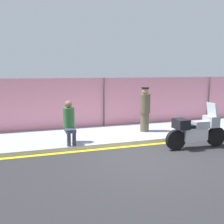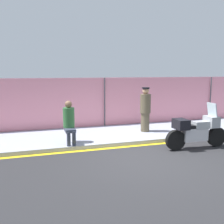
{
  "view_description": "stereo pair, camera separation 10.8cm",
  "coord_description": "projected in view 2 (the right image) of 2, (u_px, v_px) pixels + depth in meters",
  "views": [
    {
      "loc": [
        -3.09,
        -6.28,
        2.39
      ],
      "look_at": [
        -0.45,
        1.65,
        1.08
      ],
      "focal_mm": 42.0,
      "sensor_mm": 36.0,
      "label": 1
    },
    {
      "loc": [
        -2.98,
        -6.31,
        2.39
      ],
      "look_at": [
        -0.45,
        1.65,
        1.08
      ],
      "focal_mm": 42.0,
      "sensor_mm": 36.0,
      "label": 2
    }
  ],
  "objects": [
    {
      "name": "motorcycle",
      "position": [
        196.0,
        131.0,
        8.12
      ],
      "size": [
        2.1,
        0.51,
        1.41
      ],
      "rotation": [
        0.0,
        0.0,
        -0.01
      ],
      "color": "black",
      "rests_on": "ground_plane"
    },
    {
      "name": "storefront_fence",
      "position": [
        104.0,
        103.0,
        10.95
      ],
      "size": [
        36.86,
        0.17,
        2.13
      ],
      "color": "pink",
      "rests_on": "ground_plane"
    },
    {
      "name": "person_seated_on_curb",
      "position": [
        69.0,
        120.0,
        8.24
      ],
      "size": [
        0.36,
        0.68,
        1.34
      ],
      "color": "#2D3342",
      "rests_on": "sidewalk"
    },
    {
      "name": "curb_paint_stripe",
      "position": [
        129.0,
        146.0,
        8.39
      ],
      "size": [
        38.8,
        0.18,
        0.01
      ],
      "color": "gold",
      "rests_on": "ground_plane"
    },
    {
      "name": "sidewalk",
      "position": [
        115.0,
        134.0,
        9.74
      ],
      "size": [
        38.8,
        2.71,
        0.13
      ],
      "color": "#8E93A3",
      "rests_on": "ground_plane"
    },
    {
      "name": "ground_plane",
      "position": [
        146.0,
        159.0,
        7.21
      ],
      "size": [
        120.0,
        120.0,
        0.0
      ],
      "primitive_type": "plane",
      "color": "#262628"
    },
    {
      "name": "officer_standing",
      "position": [
        145.0,
        109.0,
        9.82
      ],
      "size": [
        0.4,
        0.4,
        1.67
      ],
      "color": "brown",
      "rests_on": "sidewalk"
    }
  ]
}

